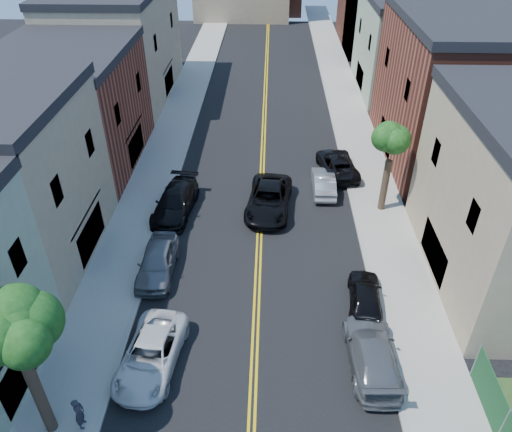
# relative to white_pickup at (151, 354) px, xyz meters

# --- Properties ---
(sidewalk_left) EXTENTS (3.20, 100.00, 0.15)m
(sidewalk_left) POSITION_rel_white_pickup_xyz_m (-3.34, 22.77, -0.63)
(sidewalk_left) COLOR gray
(sidewalk_left) RESTS_ON ground
(sidewalk_right) EXTENTS (3.20, 100.00, 0.15)m
(sidewalk_right) POSITION_rel_white_pickup_xyz_m (12.46, 22.77, -0.63)
(sidewalk_right) COLOR gray
(sidewalk_right) RESTS_ON ground
(curb_left) EXTENTS (0.30, 100.00, 0.15)m
(curb_left) POSITION_rel_white_pickup_xyz_m (-1.59, 22.77, -0.63)
(curb_left) COLOR gray
(curb_left) RESTS_ON ground
(curb_right) EXTENTS (0.30, 100.00, 0.15)m
(curb_right) POSITION_rel_white_pickup_xyz_m (10.71, 22.77, -0.63)
(curb_right) COLOR gray
(curb_right) RESTS_ON ground
(bldg_left_brick) EXTENTS (9.00, 12.00, 8.00)m
(bldg_left_brick) POSITION_rel_white_pickup_xyz_m (-9.44, 18.77, 3.30)
(bldg_left_brick) COLOR brown
(bldg_left_brick) RESTS_ON ground
(bldg_left_tan_far) EXTENTS (9.00, 16.00, 9.50)m
(bldg_left_tan_far) POSITION_rel_white_pickup_xyz_m (-9.44, 32.77, 4.05)
(bldg_left_tan_far) COLOR #998466
(bldg_left_tan_far) RESTS_ON ground
(bldg_right_brick) EXTENTS (9.00, 14.00, 10.00)m
(bldg_right_brick) POSITION_rel_white_pickup_xyz_m (18.56, 20.77, 4.30)
(bldg_right_brick) COLOR brown
(bldg_right_brick) RESTS_ON ground
(bldg_right_palegrn) EXTENTS (9.00, 12.00, 8.50)m
(bldg_right_palegrn) POSITION_rel_white_pickup_xyz_m (18.56, 34.77, 3.55)
(bldg_right_palegrn) COLOR gray
(bldg_right_palegrn) RESTS_ON ground
(tree_left_mid) EXTENTS (5.20, 5.20, 9.29)m
(tree_left_mid) POSITION_rel_white_pickup_xyz_m (-3.31, -3.23, 5.88)
(tree_left_mid) COLOR #3D2E1E
(tree_left_mid) RESTS_ON sidewalk_left
(tree_right_far) EXTENTS (4.40, 4.40, 8.03)m
(tree_right_far) POSITION_rel_white_pickup_xyz_m (12.48, 12.77, 5.05)
(tree_right_far) COLOR #3D2E1E
(tree_right_far) RESTS_ON sidewalk_right
(white_pickup) EXTENTS (2.91, 5.30, 1.41)m
(white_pickup) POSITION_rel_white_pickup_xyz_m (0.00, 0.00, 0.00)
(white_pickup) COLOR silver
(white_pickup) RESTS_ON ground
(grey_car_left) EXTENTS (1.89, 4.67, 1.59)m
(grey_car_left) POSITION_rel_white_pickup_xyz_m (-0.94, 6.20, 0.09)
(grey_car_left) COLOR slate
(grey_car_left) RESTS_ON ground
(black_car_left) EXTENTS (2.78, 5.67, 1.59)m
(black_car_left) POSITION_rel_white_pickup_xyz_m (-0.94, 12.12, 0.09)
(black_car_left) COLOR black
(black_car_left) RESTS_ON ground
(grey_car_right) EXTENTS (2.17, 5.18, 1.50)m
(grey_car_right) POSITION_rel_white_pickup_xyz_m (9.80, 0.33, 0.04)
(grey_car_right) COLOR #565A5E
(grey_car_right) RESTS_ON ground
(black_car_right) EXTENTS (2.00, 4.15, 1.37)m
(black_car_right) POSITION_rel_white_pickup_xyz_m (10.06, 4.01, -0.02)
(black_car_right) COLOR black
(black_car_right) RESTS_ON ground
(silver_car_right) EXTENTS (1.46, 4.17, 1.37)m
(silver_car_right) POSITION_rel_white_pickup_xyz_m (8.86, 15.01, -0.02)
(silver_car_right) COLOR #93969A
(silver_car_right) RESTS_ON ground
(dark_car_right_far) EXTENTS (3.06, 5.50, 1.45)m
(dark_car_right_far) POSITION_rel_white_pickup_xyz_m (10.06, 17.57, 0.02)
(dark_car_right_far) COLOR black
(dark_car_right_far) RESTS_ON ground
(black_suv_lane) EXTENTS (3.27, 6.08, 1.62)m
(black_suv_lane) POSITION_rel_white_pickup_xyz_m (5.10, 12.58, 0.11)
(black_suv_lane) COLOR black
(black_suv_lane) RESTS_ON ground
(pedestrian_left) EXTENTS (0.44, 0.62, 1.58)m
(pedestrian_left) POSITION_rel_white_pickup_xyz_m (-2.14, -3.10, 0.24)
(pedestrian_left) COLOR #2B2931
(pedestrian_left) RESTS_ON sidewalk_left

